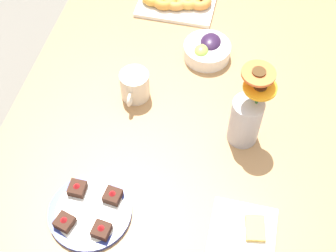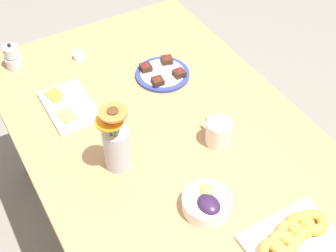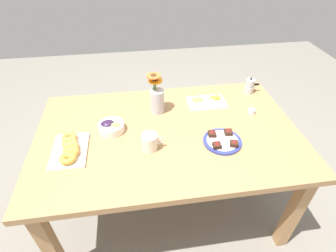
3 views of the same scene
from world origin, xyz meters
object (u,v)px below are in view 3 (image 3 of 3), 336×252
object	(u,v)px
dining_table	(168,141)
moka_pot	(250,86)
cheese_platter	(207,102)
dessert_plate	(222,141)
coffee_mug	(150,142)
jam_cup_honey	(252,111)
flower_vase	(157,99)
croissant_platter	(70,149)
grape_bowl	(111,127)

from	to	relation	value
dining_table	moka_pot	size ratio (longest dim) A/B	13.45
cheese_platter	dessert_plate	distance (m)	0.41
dining_table	coffee_mug	size ratio (longest dim) A/B	12.72
cheese_platter	moka_pot	world-z (taller)	moka_pot
coffee_mug	dessert_plate	bearing A→B (deg)	-1.71
jam_cup_honey	coffee_mug	bearing A→B (deg)	-161.02
dining_table	flower_vase	world-z (taller)	flower_vase
dining_table	croissant_platter	bearing A→B (deg)	-170.14
dessert_plate	moka_pot	bearing A→B (deg)	54.47
croissant_platter	jam_cup_honey	xyz separation A→B (m)	(1.15, 0.21, -0.01)
jam_cup_honey	flower_vase	size ratio (longest dim) A/B	0.18
coffee_mug	croissant_platter	bearing A→B (deg)	175.45
dessert_plate	moka_pot	distance (m)	0.63
croissant_platter	moka_pot	xyz separation A→B (m)	(1.23, 0.46, 0.03)
dining_table	jam_cup_honey	bearing A→B (deg)	10.54
cheese_platter	dining_table	bearing A→B (deg)	-140.32
jam_cup_honey	dessert_plate	bearing A→B (deg)	-138.01
grape_bowl	croissant_platter	bearing A→B (deg)	-145.13
croissant_platter	flower_vase	size ratio (longest dim) A/B	1.06
coffee_mug	flower_vase	distance (m)	0.36
grape_bowl	jam_cup_honey	size ratio (longest dim) A/B	3.27
coffee_mug	moka_pot	distance (m)	0.93
dining_table	grape_bowl	distance (m)	0.37
flower_vase	jam_cup_honey	bearing A→B (deg)	-10.10
coffee_mug	jam_cup_honey	xyz separation A→B (m)	(0.70, 0.24, -0.03)
cheese_platter	dessert_plate	world-z (taller)	dessert_plate
dining_table	dessert_plate	bearing A→B (deg)	-26.11
cheese_platter	moka_pot	distance (m)	0.36
cheese_platter	coffee_mug	bearing A→B (deg)	-137.90
coffee_mug	jam_cup_honey	distance (m)	0.74
jam_cup_honey	flower_vase	world-z (taller)	flower_vase
dining_table	cheese_platter	xyz separation A→B (m)	(0.31, 0.26, 0.09)
dining_table	croissant_platter	size ratio (longest dim) A/B	5.55
coffee_mug	dessert_plate	distance (m)	0.42
dining_table	croissant_platter	distance (m)	0.58
coffee_mug	jam_cup_honey	bearing A→B (deg)	18.98
croissant_platter	flower_vase	bearing A→B (deg)	31.06
grape_bowl	moka_pot	xyz separation A→B (m)	(1.00, 0.31, 0.02)
cheese_platter	moka_pot	xyz separation A→B (m)	(0.35, 0.10, 0.04)
coffee_mug	dessert_plate	size ratio (longest dim) A/B	0.56
moka_pot	grape_bowl	bearing A→B (deg)	-163.03
coffee_mug	grape_bowl	bearing A→B (deg)	139.08
flower_vase	dining_table	bearing A→B (deg)	-79.71
moka_pot	dessert_plate	bearing A→B (deg)	-125.53
croissant_platter	flower_vase	xyz separation A→B (m)	(0.53, 0.32, 0.07)
croissant_platter	moka_pot	size ratio (longest dim) A/B	2.42
grape_bowl	croissant_platter	size ratio (longest dim) A/B	0.54
grape_bowl	coffee_mug	bearing A→B (deg)	-40.92
flower_vase	dessert_plate	bearing A→B (deg)	-47.19
dining_table	jam_cup_honey	xyz separation A→B (m)	(0.58, 0.11, 0.10)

